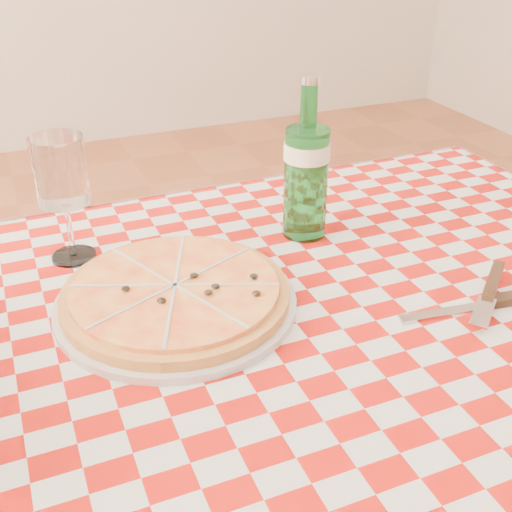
{
  "coord_description": "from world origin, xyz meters",
  "views": [
    {
      "loc": [
        -0.33,
        -0.68,
        1.27
      ],
      "look_at": [
        -0.02,
        0.06,
        0.82
      ],
      "focal_mm": 45.0,
      "sensor_mm": 36.0,
      "label": 1
    }
  ],
  "objects_px": {
    "dining_table": "(284,364)",
    "wine_glass": "(65,200)",
    "water_bottle": "(307,159)",
    "pizza_plate": "(176,293)"
  },
  "relations": [
    {
      "from": "dining_table",
      "to": "wine_glass",
      "type": "distance_m",
      "value": 0.42
    },
    {
      "from": "water_bottle",
      "to": "wine_glass",
      "type": "xyz_separation_m",
      "value": [
        -0.38,
        0.07,
        -0.03
      ]
    },
    {
      "from": "pizza_plate",
      "to": "water_bottle",
      "type": "relative_size",
      "value": 1.26
    },
    {
      "from": "pizza_plate",
      "to": "wine_glass",
      "type": "height_order",
      "value": "wine_glass"
    },
    {
      "from": "water_bottle",
      "to": "pizza_plate",
      "type": "bearing_deg",
      "value": -153.79
    },
    {
      "from": "dining_table",
      "to": "wine_glass",
      "type": "relative_size",
      "value": 5.92
    },
    {
      "from": "water_bottle",
      "to": "dining_table",
      "type": "bearing_deg",
      "value": -122.53
    },
    {
      "from": "dining_table",
      "to": "pizza_plate",
      "type": "height_order",
      "value": "pizza_plate"
    },
    {
      "from": "dining_table",
      "to": "water_bottle",
      "type": "distance_m",
      "value": 0.33
    },
    {
      "from": "water_bottle",
      "to": "wine_glass",
      "type": "relative_size",
      "value": 1.34
    }
  ]
}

